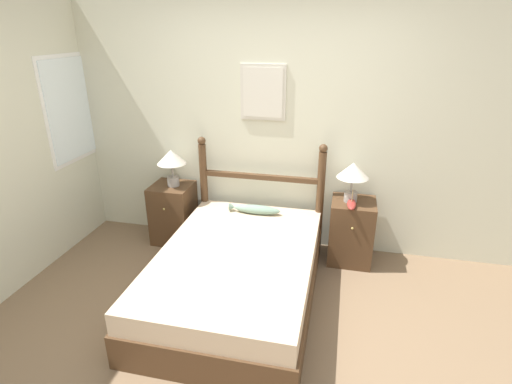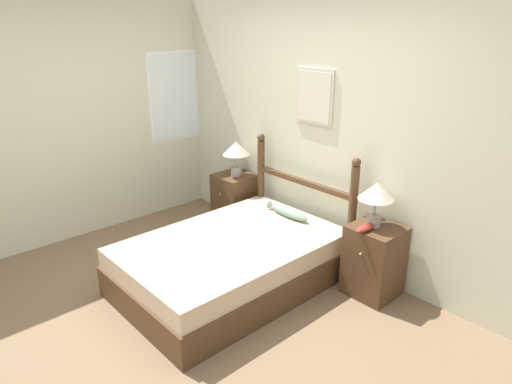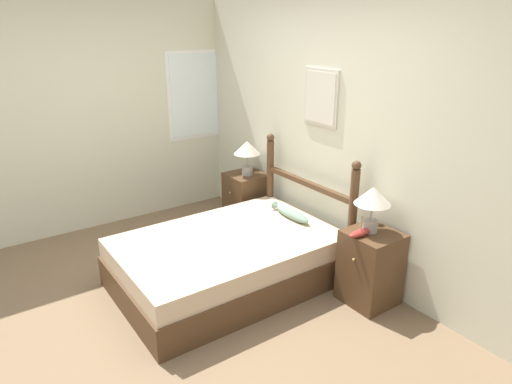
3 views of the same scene
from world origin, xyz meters
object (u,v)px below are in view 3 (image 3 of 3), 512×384
object	(u,v)px
table_lamp_left	(247,150)
nightstand_left	(246,200)
table_lamp_right	(373,199)
model_boat	(361,233)
nightstand_right	(370,267)
fish_pillow	(291,214)
bed	(227,260)

from	to	relation	value
table_lamp_left	nightstand_left	bearing A→B (deg)	179.36
table_lamp_right	model_boat	bearing A→B (deg)	-84.51
nightstand_right	table_lamp_right	xyz separation A→B (m)	(-0.04, -0.01, 0.61)
fish_pillow	bed	bearing A→B (deg)	-89.19
bed	table_lamp_right	bearing A→B (deg)	42.63
table_lamp_left	nightstand_right	bearing A→B (deg)	0.01
nightstand_left	model_boat	world-z (taller)	model_boat
nightstand_right	table_lamp_left	size ratio (longest dim) A/B	1.65
bed	fish_pillow	size ratio (longest dim) A/B	3.76
bed	table_lamp_left	size ratio (longest dim) A/B	5.00
table_lamp_left	model_boat	world-z (taller)	table_lamp_left
table_lamp_left	fish_pillow	distance (m)	1.01
nightstand_right	model_boat	bearing A→B (deg)	-101.59
nightstand_right	table_lamp_left	world-z (taller)	table_lamp_left
model_boat	fish_pillow	world-z (taller)	model_boat
nightstand_left	table_lamp_left	size ratio (longest dim) A/B	1.65
nightstand_left	fish_pillow	world-z (taller)	nightstand_left
bed	fish_pillow	xyz separation A→B (m)	(-0.01, 0.75, 0.28)
nightstand_right	fish_pillow	bearing A→B (deg)	-174.40
nightstand_left	nightstand_right	distance (m)	1.89
nightstand_right	table_lamp_right	size ratio (longest dim) A/B	1.65
table_lamp_left	fish_pillow	bearing A→B (deg)	-5.89
bed	model_boat	size ratio (longest dim) A/B	8.04
bed	nightstand_left	bearing A→B (deg)	138.32
bed	nightstand_right	xyz separation A→B (m)	(0.95, 0.84, 0.10)
model_boat	bed	bearing A→B (deg)	-142.24
nightstand_left	table_lamp_right	bearing A→B (deg)	-0.21
bed	table_lamp_right	xyz separation A→B (m)	(0.91, 0.84, 0.71)
table_lamp_left	model_boat	size ratio (longest dim) A/B	1.61
bed	table_lamp_right	distance (m)	1.42
nightstand_left	model_boat	bearing A→B (deg)	-4.00
nightstand_left	model_boat	distance (m)	1.90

